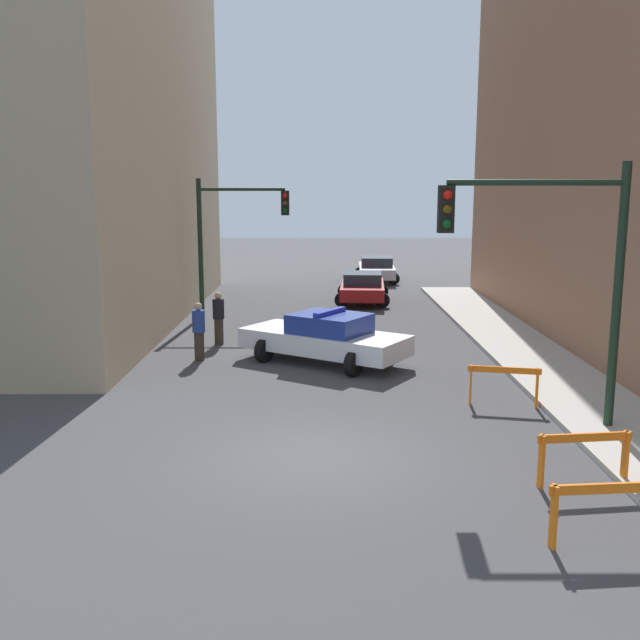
% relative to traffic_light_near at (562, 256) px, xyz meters
% --- Properties ---
extents(ground_plane, '(120.00, 120.00, 0.00)m').
position_rel_traffic_light_near_xyz_m(ground_plane, '(-4.73, -1.41, -3.53)').
color(ground_plane, '#424244').
extents(traffic_light_near, '(3.64, 0.35, 5.20)m').
position_rel_traffic_light_near_xyz_m(traffic_light_near, '(0.00, 0.00, 0.00)').
color(traffic_light_near, black).
rests_on(traffic_light_near, sidewalk_right).
extents(traffic_light_far, '(3.44, 0.35, 5.20)m').
position_rel_traffic_light_near_xyz_m(traffic_light_far, '(-8.03, 13.01, -0.13)').
color(traffic_light_far, black).
rests_on(traffic_light_far, ground_plane).
extents(police_car, '(4.95, 4.12, 1.52)m').
position_rel_traffic_light_near_xyz_m(police_car, '(-4.48, 5.73, -2.81)').
color(police_car, white).
rests_on(police_car, ground_plane).
extents(parked_car_near, '(2.48, 4.42, 1.31)m').
position_rel_traffic_light_near_xyz_m(parked_car_near, '(-2.81, 16.55, -2.86)').
color(parked_car_near, maroon).
rests_on(parked_car_near, ground_plane).
extents(parked_car_mid, '(2.39, 4.37, 1.31)m').
position_rel_traffic_light_near_xyz_m(parked_car_mid, '(-1.65, 23.72, -2.86)').
color(parked_car_mid, silver).
rests_on(parked_car_mid, ground_plane).
extents(pedestrian_crossing, '(0.37, 0.37, 1.66)m').
position_rel_traffic_light_near_xyz_m(pedestrian_crossing, '(-8.07, 6.03, -2.67)').
color(pedestrian_crossing, '#382D23').
rests_on(pedestrian_crossing, ground_plane).
extents(pedestrian_corner, '(0.39, 0.39, 1.66)m').
position_rel_traffic_light_near_xyz_m(pedestrian_corner, '(-7.81, 8.16, -2.67)').
color(pedestrian_corner, '#382D23').
rests_on(pedestrian_corner, ground_plane).
extents(barrier_front, '(1.60, 0.30, 0.90)m').
position_rel_traffic_light_near_xyz_m(barrier_front, '(-0.77, -4.72, -2.91)').
color(barrier_front, orange).
rests_on(barrier_front, ground_plane).
extents(barrier_mid, '(1.59, 0.34, 0.90)m').
position_rel_traffic_light_near_xyz_m(barrier_mid, '(-0.33, -2.72, -2.91)').
color(barrier_mid, orange).
rests_on(barrier_mid, ground_plane).
extents(barrier_back, '(1.58, 0.46, 0.90)m').
position_rel_traffic_light_near_xyz_m(barrier_back, '(-0.52, 1.67, -2.91)').
color(barrier_back, orange).
rests_on(barrier_back, ground_plane).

